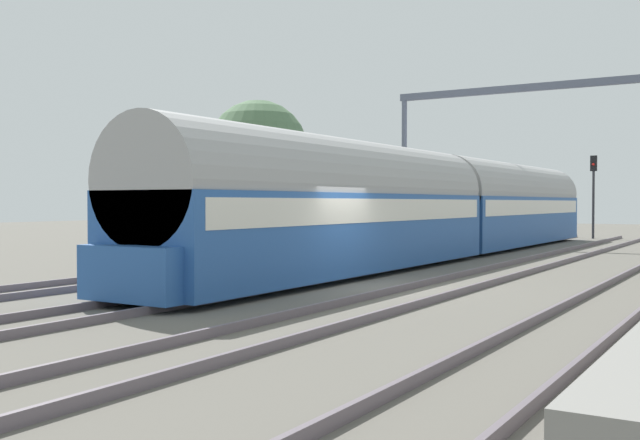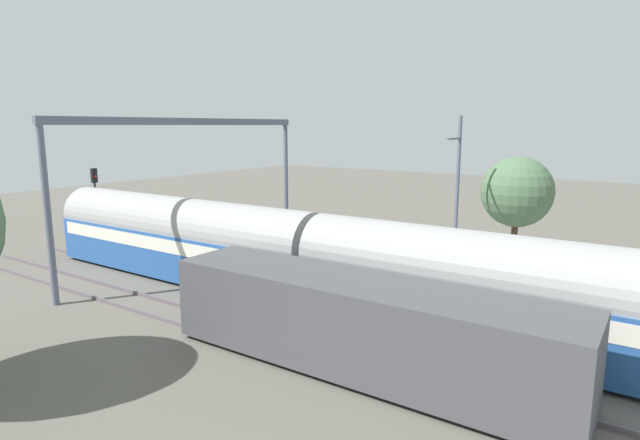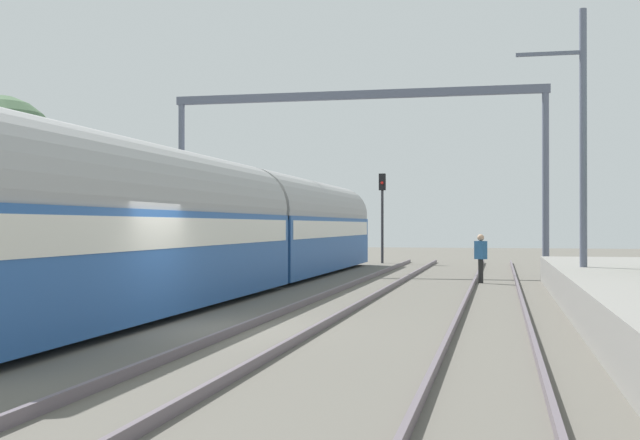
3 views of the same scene
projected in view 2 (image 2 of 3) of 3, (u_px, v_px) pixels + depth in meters
The scene contains 13 objects.
ground at pixel (602, 349), 17.63m from camera, with size 120.00×120.00×0.00m, color #5E5A52.
track_far_west at pixel (574, 431), 12.75m from camera, with size 1.52×60.00×0.16m.
track_west at pixel (595, 369), 16.00m from camera, with size 1.52×60.00×0.16m.
track_east at pixel (608, 328), 19.24m from camera, with size 1.52×60.00×0.16m.
track_far_east at pixel (618, 299), 22.48m from camera, with size 1.52×60.00×0.16m.
platform at pixel (581, 265), 26.63m from camera, with size 4.40×28.00×0.90m.
passenger_train at pixel (316, 261), 21.39m from camera, with size 2.93×32.85×3.82m.
freight_car at pixel (360, 325), 15.84m from camera, with size 2.80×13.00×2.70m.
person_crossing at pixel (335, 240), 29.75m from camera, with size 0.46×0.44×1.73m.
railway_signal_far at pixel (96, 196), 32.83m from camera, with size 0.36×0.30×4.83m.
catenary_gantry at pixel (193, 156), 27.43m from camera, with size 16.34×0.28×7.86m.
catenary_pole_east_mid at pixel (457, 188), 28.19m from camera, with size 1.90×0.20×8.00m.
tree_east_background at pixel (517, 192), 29.70m from camera, with size 4.05×4.05×5.75m.
Camera 2 is at (-19.09, -1.33, 7.48)m, focal length 29.16 mm.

